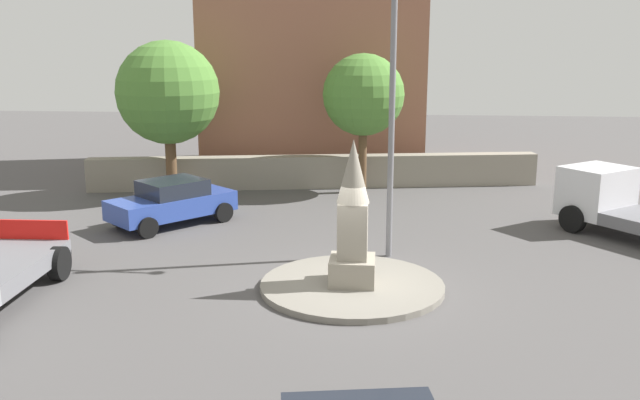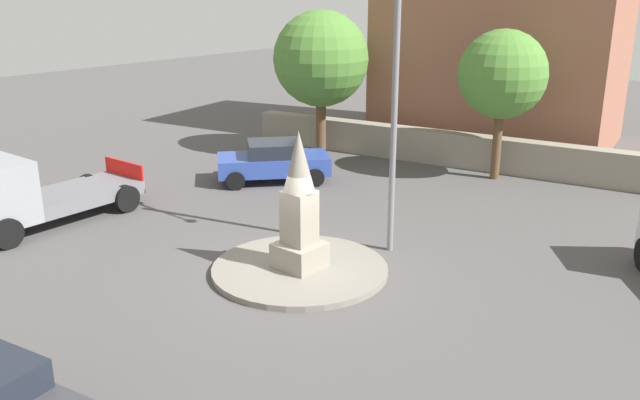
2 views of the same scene
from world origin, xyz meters
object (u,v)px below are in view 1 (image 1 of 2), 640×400
(streetlamp, at_px, (393,86))
(tree_mid_cluster, at_px, (363,95))
(truck_white_far_side, at_px, (628,206))
(corner_building, at_px, (308,40))
(monument, at_px, (353,221))
(car_blue_parked_left, at_px, (172,201))
(tree_near_wall, at_px, (168,93))

(streetlamp, distance_m, tree_mid_cluster, 8.21)
(truck_white_far_side, bearing_deg, corner_building, -45.58)
(monument, relative_size, tree_mid_cluster, 0.64)
(car_blue_parked_left, xyz_separation_m, tree_near_wall, (1.31, -4.16, 3.12))
(streetlamp, bearing_deg, tree_near_wall, -39.93)
(streetlamp, xyz_separation_m, truck_white_far_side, (-7.12, -2.64, -3.69))
(monument, distance_m, car_blue_parked_left, 8.07)
(car_blue_parked_left, height_order, corner_building, corner_building)
(car_blue_parked_left, bearing_deg, truck_white_far_side, 179.80)
(tree_mid_cluster, bearing_deg, corner_building, -64.02)
(car_blue_parked_left, xyz_separation_m, tree_mid_cluster, (-5.87, -5.41, 2.99))
(monument, height_order, truck_white_far_side, monument)
(streetlamp, bearing_deg, monument, 71.76)
(monument, height_order, tree_near_wall, tree_near_wall)
(tree_near_wall, distance_m, tree_mid_cluster, 7.29)
(monument, bearing_deg, streetlamp, -108.24)
(streetlamp, height_order, tree_near_wall, streetlamp)
(monument, relative_size, truck_white_far_side, 0.61)
(truck_white_far_side, distance_m, tree_near_wall, 16.14)
(car_blue_parked_left, height_order, truck_white_far_side, truck_white_far_side)
(truck_white_far_side, xyz_separation_m, tree_near_wall, (15.30, -4.20, 2.95))
(truck_white_far_side, relative_size, tree_mid_cluster, 1.05)
(corner_building, xyz_separation_m, tree_near_wall, (4.44, 6.88, -1.92))
(truck_white_far_side, bearing_deg, car_blue_parked_left, -0.20)
(car_blue_parked_left, xyz_separation_m, truck_white_far_side, (-13.99, 0.05, 0.17))
(car_blue_parked_left, relative_size, corner_building, 0.35)
(tree_near_wall, height_order, tree_mid_cluster, tree_near_wall)
(corner_building, bearing_deg, tree_near_wall, 57.16)
(car_blue_parked_left, distance_m, tree_mid_cluster, 8.52)
(car_blue_parked_left, height_order, tree_mid_cluster, tree_mid_cluster)
(corner_building, height_order, tree_mid_cluster, corner_building)
(truck_white_far_side, bearing_deg, monument, 33.45)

